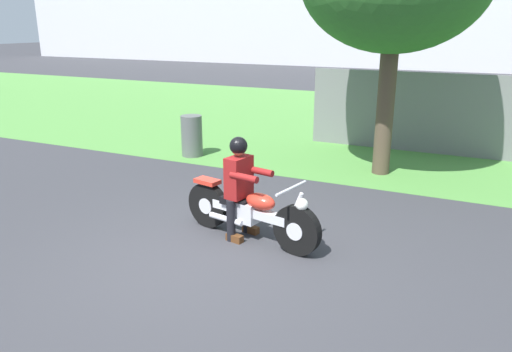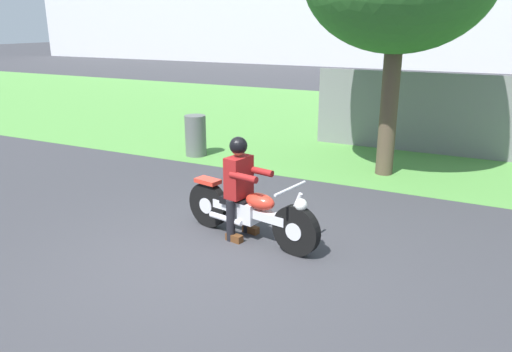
{
  "view_description": "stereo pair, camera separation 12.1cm",
  "coord_description": "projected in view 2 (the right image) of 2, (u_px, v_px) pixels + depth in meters",
  "views": [
    {
      "loc": [
        2.92,
        -4.63,
        2.83
      ],
      "look_at": [
        0.21,
        1.08,
        0.85
      ],
      "focal_mm": 34.34,
      "sensor_mm": 36.0,
      "label": 1
    },
    {
      "loc": [
        3.02,
        -4.58,
        2.83
      ],
      "look_at": [
        0.21,
        1.08,
        0.85
      ],
      "focal_mm": 34.34,
      "sensor_mm": 36.0,
      "label": 2
    }
  ],
  "objects": [
    {
      "name": "trash_can",
      "position": [
        196.0,
        136.0,
        10.8
      ],
      "size": [
        0.46,
        0.46,
        0.9
      ],
      "primitive_type": "cylinder",
      "color": "#595E5B",
      "rests_on": "ground"
    },
    {
      "name": "grass_verge",
      "position": [
        381.0,
        124.0,
        14.35
      ],
      "size": [
        60.0,
        12.0,
        0.01
      ],
      "primitive_type": "cube",
      "color": "#549342",
      "rests_on": "ground"
    },
    {
      "name": "fence_segment",
      "position": [
        474.0,
        117.0,
        10.49
      ],
      "size": [
        7.0,
        0.06,
        1.8
      ],
      "primitive_type": "cube",
      "color": "slate",
      "rests_on": "ground"
    },
    {
      "name": "ground",
      "position": [
        202.0,
        263.0,
        6.05
      ],
      "size": [
        120.0,
        120.0,
        0.0
      ],
      "primitive_type": "plane",
      "color": "#38383D"
    },
    {
      "name": "rider_lead",
      "position": [
        240.0,
        180.0,
        6.55
      ],
      "size": [
        0.61,
        0.53,
        1.41
      ],
      "rotation": [
        0.0,
        0.0,
        -0.2
      ],
      "color": "black",
      "rests_on": "ground"
    },
    {
      "name": "motorcycle_lead",
      "position": [
        250.0,
        212.0,
        6.58
      ],
      "size": [
        2.15,
        0.73,
        0.89
      ],
      "rotation": [
        0.0,
        0.0,
        -0.2
      ],
      "color": "black",
      "rests_on": "ground"
    }
  ]
}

